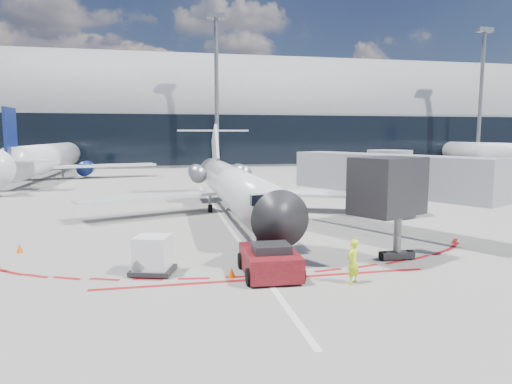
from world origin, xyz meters
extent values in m
plane|color=slate|center=(0.00, 0.00, 0.00)|extent=(260.00, 260.00, 0.00)
cube|color=silver|center=(0.00, 2.00, 0.01)|extent=(0.25, 40.00, 0.01)
cube|color=maroon|center=(0.00, -11.50, 0.01)|extent=(14.00, 0.25, 0.01)
cube|color=gray|center=(0.00, 65.00, 5.00)|extent=(150.00, 24.00, 10.00)
cylinder|color=gray|center=(0.00, 65.00, 10.00)|extent=(150.00, 24.00, 24.00)
cube|color=black|center=(0.00, 52.95, 5.00)|extent=(150.00, 0.20, 9.00)
cube|color=#96989E|center=(9.00, -4.50, 3.60)|extent=(8.22, 12.61, 2.30)
cube|color=black|center=(5.95, -10.24, 3.60)|extent=(3.86, 3.44, 2.60)
cylinder|color=slate|center=(6.75, -9.84, 1.20)|extent=(0.36, 0.36, 2.40)
cube|color=black|center=(6.75, -9.84, 0.22)|extent=(1.60, 0.60, 0.30)
cylinder|color=#96989E|center=(12.05, 1.24, 2.40)|extent=(3.20, 3.20, 4.80)
cylinder|color=black|center=(12.05, 1.24, 0.25)|extent=(4.00, 4.00, 0.50)
cylinder|color=slate|center=(5.00, 48.00, 12.50)|extent=(0.70, 0.70, 25.00)
cylinder|color=slate|center=(55.00, 48.00, 12.50)|extent=(0.70, 0.70, 25.00)
cylinder|color=silver|center=(0.85, 2.87, 2.27)|extent=(2.60, 21.21, 2.60)
cone|color=black|center=(0.85, -9.09, 2.27)|extent=(2.60, 2.70, 2.60)
cone|color=silver|center=(0.85, 15.21, 2.27)|extent=(2.60, 3.47, 2.60)
cube|color=black|center=(0.85, -7.55, 2.80)|extent=(1.64, 1.35, 0.53)
cube|color=silver|center=(-5.13, 4.31, 1.40)|extent=(10.33, 6.12, 0.30)
cube|color=silver|center=(6.83, 4.31, 1.40)|extent=(10.33, 6.12, 0.30)
cube|color=silver|center=(0.85, 14.25, 4.58)|extent=(0.24, 4.52, 4.60)
cube|color=silver|center=(0.85, 16.27, 6.32)|extent=(6.94, 1.54, 0.15)
cylinder|color=slate|center=(-1.12, 11.35, 2.51)|extent=(1.45, 3.28, 1.45)
cylinder|color=slate|center=(2.83, 11.35, 2.51)|extent=(1.45, 3.28, 1.45)
cylinder|color=black|center=(0.85, -6.00, 0.27)|extent=(0.21, 0.54, 0.54)
cylinder|color=black|center=(-0.59, 5.28, 0.31)|extent=(0.29, 0.62, 0.62)
cylinder|color=black|center=(2.30, 5.28, 0.31)|extent=(0.29, 0.62, 0.62)
cylinder|color=slate|center=(0.85, -6.00, 0.53)|extent=(0.17, 0.17, 1.06)
cube|color=#510B0E|center=(0.26, -10.99, 0.59)|extent=(2.25, 3.50, 0.97)
cube|color=black|center=(0.25, -11.31, 1.24)|extent=(1.54, 1.33, 0.38)
cylinder|color=slate|center=(0.33, -8.62, 0.38)|extent=(0.19, 2.80, 0.11)
cylinder|color=black|center=(-0.80, -12.14, 0.34)|extent=(0.32, 0.70, 0.69)
cylinder|color=black|center=(1.24, -12.20, 0.34)|extent=(0.32, 0.70, 0.69)
cylinder|color=black|center=(-0.73, -9.77, 0.34)|extent=(0.32, 0.70, 0.69)
cylinder|color=black|center=(1.31, -9.83, 0.34)|extent=(0.32, 0.70, 0.69)
imported|color=#D0FA1A|center=(3.25, -12.73, 0.90)|extent=(0.79, 0.72, 1.81)
cube|color=black|center=(-4.59, -9.85, 0.16)|extent=(2.10, 1.92, 0.19)
cube|color=silver|center=(-4.59, -9.85, 0.94)|extent=(1.71, 1.65, 1.40)
cylinder|color=black|center=(-5.42, -10.19, 0.09)|extent=(0.13, 0.19, 0.17)
cylinder|color=black|center=(-4.08, -10.59, 0.09)|extent=(0.13, 0.19, 0.17)
cylinder|color=black|center=(-5.10, -9.10, 0.09)|extent=(0.13, 0.19, 0.17)
cylinder|color=black|center=(-3.76, -9.50, 0.09)|extent=(0.13, 0.19, 0.17)
cone|color=#E95404|center=(-11.24, -4.90, 0.23)|extent=(0.33, 0.33, 0.46)
cone|color=#E95404|center=(-1.37, -11.00, 0.23)|extent=(0.33, 0.33, 0.45)
camera|label=1|loc=(-4.05, -29.23, 5.90)|focal=32.00mm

